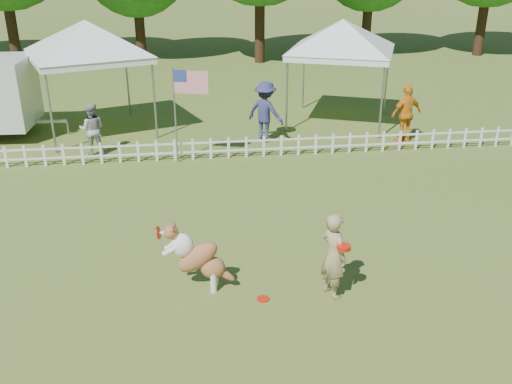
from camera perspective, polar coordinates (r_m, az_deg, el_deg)
ground at (r=9.88m, az=-0.80°, el=-10.62°), size 120.00×120.00×0.00m
picket_fence at (r=16.03m, az=-3.66°, el=4.39°), size 22.00×0.08×0.60m
handler at (r=9.67m, az=7.76°, el=-6.30°), size 0.55×0.66×1.54m
dog at (r=9.89m, az=-5.74°, el=-6.51°), size 1.24×0.61×1.23m
frisbee_on_turf at (r=9.85m, az=0.71°, el=-10.63°), size 0.23×0.23×0.02m
canopy_tent_left at (r=18.75m, az=-16.15°, el=10.80°), size 4.22×4.22×3.40m
canopy_tent_right at (r=19.32m, az=8.40°, el=11.66°), size 4.15×4.15×3.30m
flag_pole at (r=15.56m, az=-8.08°, el=7.50°), size 0.99×0.39×2.61m
spectator_a at (r=16.87m, az=-16.08°, el=6.06°), size 0.72×0.56×1.48m
spectator_b at (r=17.31m, az=0.93°, el=8.03°), size 1.35×1.27×1.83m
spectator_c at (r=17.83m, az=14.80°, el=7.57°), size 1.10×0.70×1.75m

